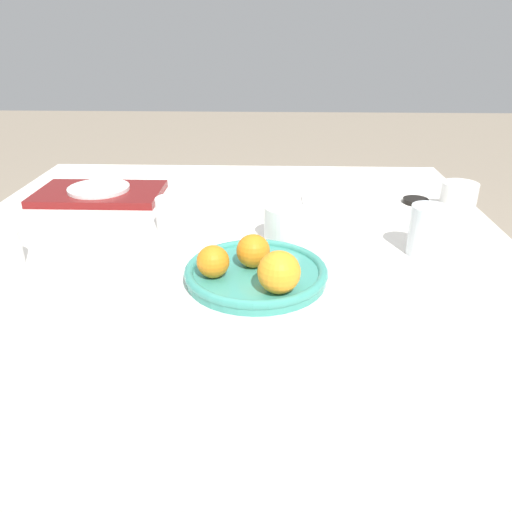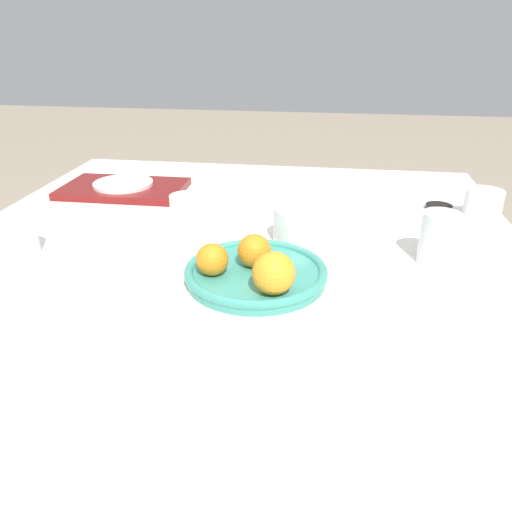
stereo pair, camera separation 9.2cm
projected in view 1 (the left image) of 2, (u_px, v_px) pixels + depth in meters
The scene contains 14 objects.
ground_plane at pixel (237, 437), 1.52m from camera, with size 12.00×12.00×0.00m, color gray.
table at pixel (234, 341), 1.37m from camera, with size 1.28×1.05×0.70m.
fruit_platter at pixel (256, 273), 0.94m from camera, with size 0.27×0.27×0.03m.
orange_0 at pixel (253, 251), 0.94m from camera, with size 0.06×0.06×0.06m.
orange_1 at pixel (279, 272), 0.85m from camera, with size 0.07×0.07×0.07m.
orange_2 at pixel (213, 262), 0.90m from camera, with size 0.06×0.06×0.06m.
water_glass at pixel (427, 231), 1.03m from camera, with size 0.08×0.08×0.11m.
serving_tray at pixel (99, 194), 1.39m from camera, with size 0.34×0.21×0.02m.
side_plate at pixel (99, 188), 1.38m from camera, with size 0.17×0.17×0.01m.
cup_0 at pixel (458, 198), 1.26m from camera, with size 0.09×0.09×0.08m.
cup_2 at pixel (284, 224), 1.10m from camera, with size 0.09×0.09×0.08m.
cup_3 at pixel (173, 213), 1.17m from camera, with size 0.08×0.08×0.08m.
napkin at pixel (324, 206), 1.31m from camera, with size 0.11×0.15×0.01m.
soy_dish at pixel (416, 201), 1.34m from camera, with size 0.07×0.07×0.01m.
Camera 1 is at (0.10, -1.13, 1.15)m, focal length 35.00 mm.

